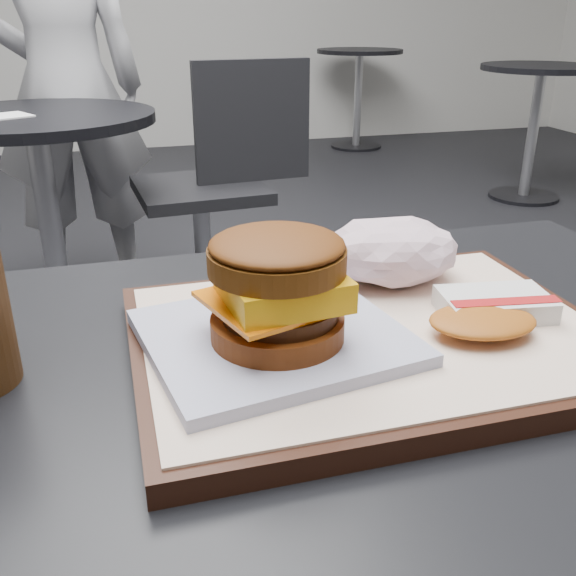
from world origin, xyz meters
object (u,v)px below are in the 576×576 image
at_px(serving_tray, 370,338).
at_px(neighbor_table, 43,181).
at_px(breakfast_sandwich, 277,300).
at_px(customer_table, 337,560).
at_px(crumpled_wrapper, 391,251).
at_px(hash_brown, 489,312).
at_px(patron, 66,87).
at_px(neighbor_chair, 219,174).

height_order(serving_tray, neighbor_table, serving_tray).
bearing_deg(breakfast_sandwich, customer_table, -28.21).
bearing_deg(breakfast_sandwich, crumpled_wrapper, 36.05).
height_order(hash_brown, patron, patron).
relative_size(customer_table, hash_brown, 6.43).
distance_m(breakfast_sandwich, hash_brown, 0.18).
xyz_separation_m(hash_brown, neighbor_chair, (0.08, 1.74, -0.29)).
bearing_deg(neighbor_chair, neighbor_table, -168.86).
distance_m(neighbor_table, neighbor_chair, 0.57).
distance_m(serving_tray, hash_brown, 0.10).
bearing_deg(patron, breakfast_sandwich, 91.23).
xyz_separation_m(crumpled_wrapper, neighbor_table, (-0.44, 1.53, -0.27)).
relative_size(customer_table, serving_tray, 2.11).
height_order(customer_table, patron, patron).
distance_m(breakfast_sandwich, patron, 2.10).
height_order(neighbor_table, neighbor_chair, neighbor_chair).
height_order(customer_table, breakfast_sandwich, breakfast_sandwich).
relative_size(crumpled_wrapper, neighbor_table, 0.17).
bearing_deg(breakfast_sandwich, serving_tray, 7.77).
bearing_deg(neighbor_chair, serving_tray, -95.66).
bearing_deg(customer_table, serving_tray, 45.69).
height_order(customer_table, neighbor_table, customer_table).
height_order(breakfast_sandwich, neighbor_table, breakfast_sandwich).
relative_size(breakfast_sandwich, crumpled_wrapper, 1.65).
relative_size(breakfast_sandwich, patron, 0.14).
bearing_deg(patron, neighbor_table, 75.25).
bearing_deg(serving_tray, crumpled_wrapper, 57.74).
bearing_deg(breakfast_sandwich, neighbor_chair, 81.73).
xyz_separation_m(customer_table, hash_brown, (0.13, 0.02, 0.22)).
bearing_deg(neighbor_chair, patron, 143.87).
xyz_separation_m(customer_table, neighbor_table, (-0.35, 1.65, -0.03)).
xyz_separation_m(crumpled_wrapper, neighbor_chair, (0.11, 1.63, -0.31)).
bearing_deg(breakfast_sandwich, hash_brown, -2.50).
height_order(neighbor_table, patron, patron).
bearing_deg(hash_brown, neighbor_table, 106.40).
distance_m(hash_brown, patron, 2.13).
height_order(serving_tray, hash_brown, hash_brown).
bearing_deg(neighbor_table, serving_tray, -76.58).
bearing_deg(neighbor_table, breakfast_sandwich, -79.41).
bearing_deg(breakfast_sandwich, patron, 96.15).
relative_size(breakfast_sandwich, hash_brown, 1.73).
height_order(breakfast_sandwich, neighbor_chair, breakfast_sandwich).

